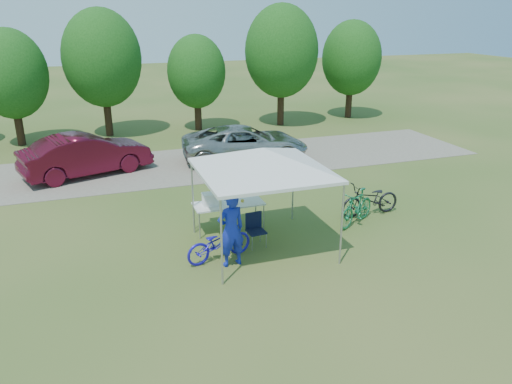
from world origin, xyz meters
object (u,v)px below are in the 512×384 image
at_px(cooler, 211,199).
at_px(minivan, 245,143).
at_px(folding_chair, 255,226).
at_px(cyclist, 231,230).
at_px(sedan, 86,154).
at_px(folding_table, 229,204).
at_px(bike_dark, 370,199).
at_px(bike_blue, 219,242).
at_px(bike_green, 357,207).

bearing_deg(cooler, minivan, 64.57).
height_order(folding_chair, cyclist, cyclist).
xyz_separation_m(folding_chair, sedan, (-4.06, 7.77, 0.28)).
distance_m(cyclist, sedan, 9.21).
distance_m(folding_table, bike_dark, 4.39).
bearing_deg(minivan, folding_table, 165.59).
xyz_separation_m(folding_table, bike_blue, (-0.74, -1.68, -0.30)).
relative_size(folding_chair, bike_dark, 0.46).
distance_m(bike_blue, bike_dark, 5.27).
relative_size(folding_table, bike_dark, 1.01).
relative_size(folding_chair, sedan, 0.19).
bearing_deg(bike_dark, cooler, -96.93).
bearing_deg(bike_green, sedan, -166.20).
relative_size(cyclist, minivan, 0.36).
bearing_deg(bike_green, folding_table, -133.69).
bearing_deg(cyclist, bike_dark, -171.00).
bearing_deg(minivan, cooler, 161.90).
xyz_separation_m(cooler, cyclist, (-0.03, -2.05, -0.04)).
relative_size(folding_table, cyclist, 1.04).
bearing_deg(folding_table, bike_blue, -113.71).
distance_m(folding_table, minivan, 6.94).
bearing_deg(bike_blue, cyclist, -164.41).
bearing_deg(folding_chair, cooler, 122.65).
relative_size(folding_chair, cyclist, 0.47).
xyz_separation_m(cyclist, bike_green, (4.16, 1.21, -0.43)).
height_order(folding_chair, cooler, cooler).
bearing_deg(bike_green, cyclist, -104.47).
height_order(bike_green, bike_dark, bike_green).
distance_m(bike_dark, sedan, 10.66).
distance_m(cooler, bike_dark, 4.90).
distance_m(folding_chair, sedan, 8.78).
bearing_deg(minivan, folding_chair, 171.33).
bearing_deg(minivan, cyclist, 167.31).
xyz_separation_m(folding_table, bike_dark, (4.37, -0.39, -0.26)).
height_order(folding_table, cooler, cooler).
bearing_deg(cyclist, sedan, -79.70).
relative_size(cyclist, bike_green, 1.09).
xyz_separation_m(folding_table, bike_green, (3.64, -0.84, -0.25)).
xyz_separation_m(folding_chair, bike_dark, (3.98, 0.78, -0.01)).
height_order(cooler, bike_blue, cooler).
distance_m(folding_table, folding_chair, 1.26).
xyz_separation_m(folding_chair, bike_green, (3.25, 0.34, -0.01)).
relative_size(cooler, bike_green, 0.28).
height_order(cooler, bike_green, cooler).
distance_m(cyclist, bike_blue, 0.64).
bearing_deg(cooler, bike_dark, -4.59).
distance_m(folding_table, sedan, 7.56).
distance_m(bike_green, bike_dark, 0.86).
height_order(cooler, minivan, minivan).
height_order(cyclist, bike_green, cyclist).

